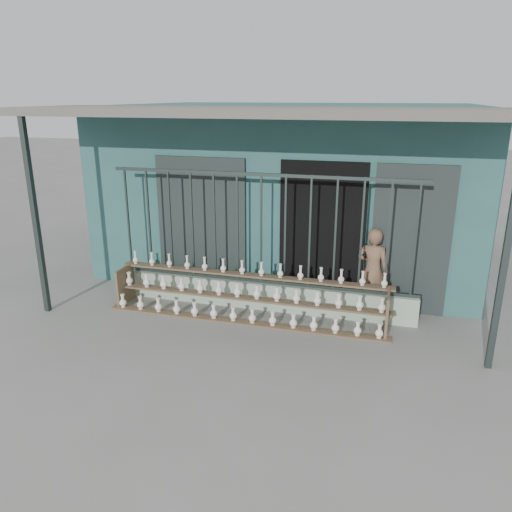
# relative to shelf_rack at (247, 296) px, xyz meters

# --- Properties ---
(ground) EXTENTS (60.00, 60.00, 0.00)m
(ground) POSITION_rel_shelf_rack_xyz_m (0.12, -0.88, -0.36)
(ground) COLOR slate
(workshop_building) EXTENTS (7.40, 6.60, 3.21)m
(workshop_building) POSITION_rel_shelf_rack_xyz_m (0.12, 3.35, 1.26)
(workshop_building) COLOR #285552
(workshop_building) RESTS_ON ground
(parapet_wall) EXTENTS (5.00, 0.20, 0.45)m
(parapet_wall) POSITION_rel_shelf_rack_xyz_m (0.12, 0.42, -0.14)
(parapet_wall) COLOR #9FB89D
(parapet_wall) RESTS_ON ground
(security_fence) EXTENTS (5.00, 0.04, 1.80)m
(security_fence) POSITION_rel_shelf_rack_xyz_m (0.12, 0.42, 0.98)
(security_fence) COLOR #283330
(security_fence) RESTS_ON parapet_wall
(shelf_rack) EXTENTS (4.50, 0.68, 0.85)m
(shelf_rack) POSITION_rel_shelf_rack_xyz_m (0.00, 0.00, 0.00)
(shelf_rack) COLOR brown
(shelf_rack) RESTS_ON ground
(elderly_woman) EXTENTS (0.58, 0.44, 1.41)m
(elderly_woman) POSITION_rel_shelf_rack_xyz_m (1.87, 0.78, 0.34)
(elderly_woman) COLOR brown
(elderly_woman) RESTS_ON ground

